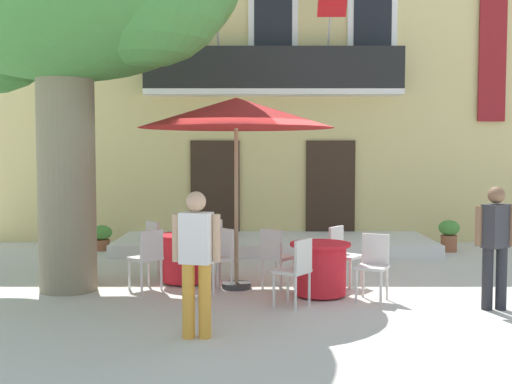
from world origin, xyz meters
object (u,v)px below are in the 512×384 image
at_px(cafe_chair_middle_1, 221,254).
at_px(pedestrian_near_entrance, 496,241).
at_px(cafe_chair_middle_3, 159,244).
at_px(ground_planter_left, 103,236).
at_px(cafe_table_near_tree, 321,269).
at_px(ground_planter_right, 450,234).
at_px(cafe_chair_near_tree_2, 374,262).
at_px(pedestrian_mid_plaza, 197,256).
at_px(cafe_chair_near_tree_0, 276,254).
at_px(cafe_chair_near_tree_3, 343,252).
at_px(cafe_chair_middle_0, 149,255).
at_px(cafe_table_middle, 187,258).
at_px(cafe_chair_near_tree_1, 297,267).
at_px(cafe_umbrella, 237,114).
at_px(cafe_chair_middle_2, 219,244).

xyz_separation_m(cafe_chair_middle_1, pedestrian_near_entrance, (3.64, -1.19, 0.38)).
distance_m(cafe_chair_middle_3, ground_planter_left, 3.14).
bearing_deg(cafe_chair_middle_1, cafe_table_near_tree, -15.33).
height_order(cafe_table_near_tree, ground_planter_right, cafe_table_near_tree).
relative_size(cafe_chair_near_tree_2, pedestrian_mid_plaza, 0.56).
height_order(cafe_table_near_tree, pedestrian_mid_plaza, pedestrian_mid_plaza).
height_order(ground_planter_left, pedestrian_near_entrance, pedestrian_near_entrance).
xyz_separation_m(ground_planter_right, pedestrian_near_entrance, (-0.87, -4.78, 0.54)).
relative_size(cafe_chair_middle_1, ground_planter_left, 1.74).
xyz_separation_m(cafe_chair_near_tree_0, cafe_chair_near_tree_3, (1.02, 0.22, 0.00)).
bearing_deg(cafe_chair_middle_0, cafe_chair_near_tree_2, -10.50).
distance_m(cafe_chair_near_tree_3, cafe_table_middle, 2.43).
xyz_separation_m(cafe_chair_middle_0, pedestrian_mid_plaza, (0.94, -2.38, 0.39)).
bearing_deg(pedestrian_near_entrance, cafe_chair_near_tree_1, 176.94).
distance_m(cafe_umbrella, ground_planter_right, 5.95).
bearing_deg(cafe_chair_near_tree_3, cafe_chair_middle_0, -174.16).
relative_size(ground_planter_right, pedestrian_mid_plaza, 0.40).
bearing_deg(ground_planter_right, cafe_umbrella, -140.66).
height_order(cafe_chair_near_tree_1, cafe_chair_middle_3, same).
bearing_deg(ground_planter_left, pedestrian_near_entrance, -38.08).
bearing_deg(pedestrian_mid_plaza, cafe_chair_near_tree_1, 49.38).
distance_m(cafe_table_near_tree, cafe_chair_near_tree_3, 0.77).
bearing_deg(pedestrian_mid_plaza, cafe_chair_middle_2, 89.72).
bearing_deg(cafe_chair_middle_2, cafe_umbrella, -71.14).
distance_m(cafe_chair_near_tree_2, cafe_chair_middle_1, 2.26).
bearing_deg(cafe_chair_middle_1, cafe_chair_near_tree_2, -16.77).
bearing_deg(cafe_chair_middle_3, cafe_table_near_tree, -29.91).
xyz_separation_m(cafe_chair_near_tree_3, pedestrian_near_entrance, (1.78, -1.43, 0.38)).
bearing_deg(cafe_chair_middle_0, ground_planter_right, 33.26).
xyz_separation_m(cafe_chair_near_tree_1, ground_planter_right, (3.43, 4.65, -0.16)).
xyz_separation_m(cafe_chair_near_tree_3, cafe_umbrella, (-1.60, -0.14, 2.08)).
distance_m(cafe_chair_middle_3, ground_planter_right, 6.14).
distance_m(cafe_chair_middle_1, cafe_chair_middle_2, 1.11).
bearing_deg(cafe_chair_middle_3, cafe_chair_near_tree_1, -44.41).
bearing_deg(ground_planter_right, cafe_chair_middle_2, -151.61).
relative_size(cafe_chair_near_tree_1, cafe_table_middle, 1.05).
relative_size(ground_planter_left, ground_planter_right, 0.81).
xyz_separation_m(cafe_chair_near_tree_2, cafe_umbrella, (-1.92, 0.75, 2.08)).
bearing_deg(cafe_chair_near_tree_2, cafe_chair_middle_2, 142.12).
bearing_deg(cafe_chair_near_tree_0, cafe_chair_middle_1, -178.36).
distance_m(cafe_table_middle, cafe_chair_middle_3, 0.77).
xyz_separation_m(cafe_table_near_tree, ground_planter_left, (-4.12, 4.15, -0.10)).
relative_size(cafe_chair_near_tree_0, cafe_chair_near_tree_1, 1.00).
xyz_separation_m(cafe_chair_middle_0, cafe_chair_middle_1, (1.06, 0.06, 0.00)).
bearing_deg(cafe_chair_near_tree_3, cafe_table_middle, 173.66).
bearing_deg(cafe_table_middle, cafe_chair_near_tree_0, -19.31).
distance_m(cafe_chair_middle_2, pedestrian_near_entrance, 4.40).
bearing_deg(cafe_chair_middle_2, cafe_chair_near_tree_1, -61.49).
height_order(cafe_table_near_tree, cafe_chair_middle_3, cafe_chair_middle_3).
height_order(cafe_table_near_tree, cafe_chair_middle_2, cafe_chair_middle_2).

